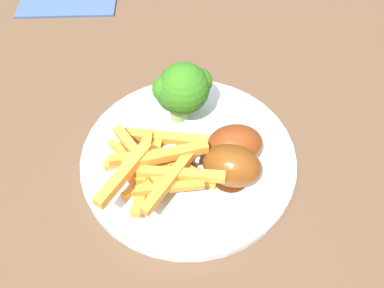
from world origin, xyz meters
The scene contains 7 objects.
dining_table centered at (0.00, 0.00, 0.62)m, with size 1.22×0.82×0.72m.
dinner_plate centered at (-0.03, -0.03, 0.73)m, with size 0.26×0.26×0.01m, color silver.
broccoli_floret_front centered at (-0.10, -0.04, 0.78)m, with size 0.07×0.07×0.08m.
broccoli_floret_middle centered at (-0.09, -0.05, 0.78)m, with size 0.05×0.05×0.07m.
carrot_fries_pile centered at (0.00, -0.06, 0.76)m, with size 0.12×0.14×0.05m.
chicken_drumstick_near centered at (-0.01, 0.02, 0.75)m, with size 0.06×0.12×0.05m.
chicken_drumstick_far centered at (-0.03, 0.02, 0.75)m, with size 0.06×0.12×0.04m.
Camera 1 is at (0.23, -0.00, 1.11)m, focal length 35.47 mm.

